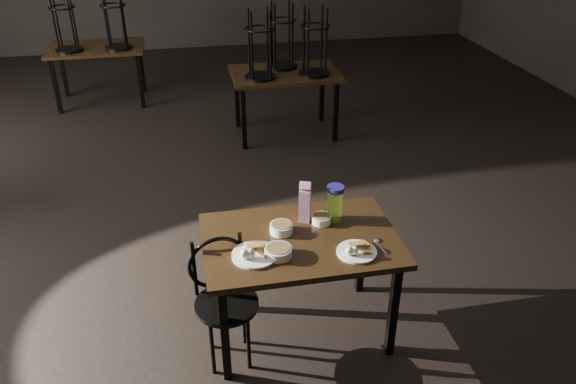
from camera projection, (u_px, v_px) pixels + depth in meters
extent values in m
plane|color=black|center=(232.00, 233.00, 4.82)|extent=(12.00, 12.00, 0.00)
cube|color=black|center=(301.00, 240.00, 3.46)|extent=(1.20, 0.80, 0.04)
cube|color=black|center=(225.00, 334.00, 3.28)|extent=(0.05, 0.05, 0.71)
cube|color=black|center=(393.00, 310.00, 3.46)|extent=(0.05, 0.05, 0.71)
cube|color=black|center=(216.00, 268.00, 3.83)|extent=(0.05, 0.05, 0.71)
cube|color=black|center=(362.00, 251.00, 4.00)|extent=(0.05, 0.05, 0.71)
cylinder|color=white|center=(255.00, 255.00, 3.28)|extent=(0.27, 0.27, 0.02)
cube|color=olive|center=(254.00, 242.00, 3.29)|extent=(0.10, 0.10, 0.05)
cube|color=olive|center=(260.00, 242.00, 3.29)|extent=(0.11, 0.11, 0.03)
ellipsoid|color=white|center=(244.00, 254.00, 3.22)|extent=(0.05, 0.05, 0.07)
ellipsoid|color=white|center=(251.00, 253.00, 3.22)|extent=(0.05, 0.05, 0.07)
cylinder|color=white|center=(357.00, 252.00, 3.31)|extent=(0.24, 0.24, 0.01)
cube|color=olive|center=(356.00, 241.00, 3.32)|extent=(0.09, 0.08, 0.04)
cube|color=olive|center=(361.00, 240.00, 3.32)|extent=(0.10, 0.10, 0.03)
ellipsoid|color=white|center=(349.00, 251.00, 3.25)|extent=(0.05, 0.05, 0.06)
ellipsoid|color=white|center=(355.00, 250.00, 3.26)|extent=(0.05, 0.05, 0.06)
cylinder|color=white|center=(281.00, 228.00, 3.49)|extent=(0.14, 0.14, 0.06)
cylinder|color=brown|center=(281.00, 226.00, 3.48)|extent=(0.12, 0.12, 0.01)
cylinder|color=white|center=(321.00, 219.00, 3.58)|extent=(0.13, 0.13, 0.05)
cylinder|color=brown|center=(321.00, 217.00, 3.57)|extent=(0.11, 0.11, 0.01)
cylinder|color=white|center=(278.00, 252.00, 3.27)|extent=(0.16, 0.16, 0.06)
cylinder|color=brown|center=(278.00, 249.00, 3.26)|extent=(0.14, 0.14, 0.01)
cube|color=#831761|center=(305.00, 205.00, 3.56)|extent=(0.09, 0.09, 0.23)
cube|color=#831761|center=(305.00, 187.00, 3.49)|extent=(0.09, 0.09, 0.07)
cylinder|color=#9DD940|center=(335.00, 205.00, 3.58)|extent=(0.12, 0.12, 0.21)
cylinder|color=navy|center=(336.00, 189.00, 3.52)|extent=(0.13, 0.13, 0.03)
ellipsoid|color=silver|center=(377.00, 240.00, 3.42)|extent=(0.05, 0.06, 0.01)
cube|color=silver|center=(382.00, 249.00, 3.34)|extent=(0.03, 0.12, 0.00)
cylinder|color=black|center=(227.00, 304.00, 3.38)|extent=(0.39, 0.39, 0.03)
torus|color=black|center=(218.00, 263.00, 3.42)|extent=(0.37, 0.09, 0.38)
cylinder|color=black|center=(244.00, 317.00, 3.60)|extent=(0.03, 0.03, 0.44)
cylinder|color=black|center=(209.00, 322.00, 3.57)|extent=(0.03, 0.03, 0.44)
cylinder|color=black|center=(212.00, 347.00, 3.38)|extent=(0.03, 0.03, 0.44)
cylinder|color=black|center=(248.00, 342.00, 3.41)|extent=(0.03, 0.03, 0.44)
cube|color=black|center=(285.00, 74.00, 6.30)|extent=(1.20, 0.80, 0.04)
cube|color=black|center=(244.00, 119.00, 6.12)|extent=(0.05, 0.05, 0.71)
cube|color=black|center=(336.00, 112.00, 6.30)|extent=(0.05, 0.05, 0.71)
cube|color=black|center=(237.00, 99.00, 6.67)|extent=(0.05, 0.05, 0.71)
cube|color=black|center=(322.00, 93.00, 6.84)|extent=(0.05, 0.05, 0.71)
cylinder|color=black|center=(260.00, 77.00, 6.10)|extent=(0.34, 0.34, 0.03)
torus|color=black|center=(259.00, 30.00, 5.85)|extent=(0.32, 0.32, 0.02)
cylinder|color=black|center=(267.00, 40.00, 6.02)|extent=(0.03, 0.03, 0.70)
cylinder|color=black|center=(249.00, 41.00, 5.99)|extent=(0.03, 0.03, 0.70)
cylinder|color=black|center=(252.00, 46.00, 5.82)|extent=(0.03, 0.03, 0.70)
cylinder|color=black|center=(270.00, 45.00, 5.85)|extent=(0.03, 0.03, 0.70)
cylinder|color=black|center=(314.00, 73.00, 6.20)|extent=(0.34, 0.34, 0.03)
torus|color=black|center=(315.00, 27.00, 5.95)|extent=(0.32, 0.32, 0.02)
cylinder|color=black|center=(322.00, 37.00, 6.12)|extent=(0.03, 0.03, 0.70)
cylinder|color=black|center=(304.00, 38.00, 6.09)|extent=(0.03, 0.03, 0.70)
cylinder|color=black|center=(308.00, 43.00, 5.92)|extent=(0.03, 0.03, 0.70)
cylinder|color=black|center=(326.00, 42.00, 5.95)|extent=(0.03, 0.03, 0.70)
cylinder|color=black|center=(282.00, 66.00, 6.43)|extent=(0.34, 0.34, 0.03)
torus|color=black|center=(282.00, 22.00, 6.18)|extent=(0.32, 0.32, 0.02)
cylinder|color=black|center=(289.00, 31.00, 6.35)|extent=(0.03, 0.03, 0.70)
cylinder|color=black|center=(272.00, 32.00, 6.32)|extent=(0.03, 0.03, 0.70)
cylinder|color=black|center=(275.00, 37.00, 6.15)|extent=(0.03, 0.03, 0.70)
cylinder|color=black|center=(292.00, 36.00, 6.18)|extent=(0.03, 0.03, 0.70)
cube|color=black|center=(96.00, 48.00, 7.22)|extent=(1.20, 0.80, 0.04)
cube|color=black|center=(56.00, 87.00, 7.05)|extent=(0.05, 0.05, 0.71)
cube|color=black|center=(140.00, 81.00, 7.22)|extent=(0.05, 0.05, 0.71)
cube|color=black|center=(63.00, 71.00, 7.59)|extent=(0.05, 0.05, 0.71)
cube|color=black|center=(142.00, 67.00, 7.76)|extent=(0.05, 0.05, 0.71)
cylinder|color=black|center=(70.00, 50.00, 7.02)|extent=(0.34, 0.34, 0.03)
torus|color=black|center=(62.00, 9.00, 6.77)|extent=(0.32, 0.32, 0.02)
cylinder|color=black|center=(73.00, 18.00, 6.94)|extent=(0.03, 0.03, 0.70)
cylinder|color=black|center=(57.00, 18.00, 6.91)|extent=(0.03, 0.03, 0.70)
cylinder|color=black|center=(54.00, 22.00, 6.74)|extent=(0.03, 0.03, 0.70)
cylinder|color=black|center=(71.00, 21.00, 6.77)|extent=(0.03, 0.03, 0.70)
cylinder|color=black|center=(119.00, 47.00, 7.12)|extent=(0.34, 0.34, 0.03)
torus|color=black|center=(113.00, 7.00, 6.88)|extent=(0.32, 0.32, 0.02)
cylinder|color=black|center=(123.00, 16.00, 7.04)|extent=(0.03, 0.03, 0.70)
cylinder|color=black|center=(107.00, 16.00, 7.01)|extent=(0.03, 0.03, 0.70)
cylinder|color=black|center=(106.00, 20.00, 6.84)|extent=(0.03, 0.03, 0.70)
cylinder|color=black|center=(122.00, 19.00, 6.87)|extent=(0.03, 0.03, 0.70)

